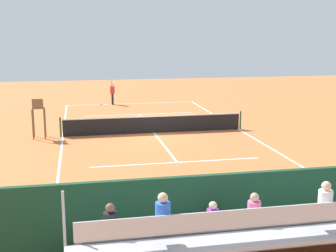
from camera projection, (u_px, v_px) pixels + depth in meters
The scene contains 10 objects.
ground_plane at pixel (154, 133), 25.41m from camera, with size 60.00×60.00×0.00m, color #C66B38.
court_line_markings at pixel (154, 133), 25.44m from camera, with size 10.10×22.20×0.01m.
tennis_net at pixel (154, 124), 25.30m from camera, with size 10.30×0.10×1.07m.
backdrop_wall at pixel (244, 209), 11.76m from camera, with size 18.00×0.16×2.00m, color #194228.
bleacher_stand at pixel (264, 234), 10.45m from camera, with size 9.06×2.40×2.48m.
umpire_chair at pixel (38, 114), 23.87m from camera, with size 0.67×0.67×2.14m.
equipment_bag at pixel (284, 225), 12.78m from camera, with size 0.90×0.36×0.36m, color black.
tennis_player at pixel (112, 92), 35.33m from camera, with size 0.43×0.55×1.93m.
tennis_racket at pixel (104, 105), 35.33m from camera, with size 0.59×0.39×0.03m.
tennis_ball_near at pixel (103, 110), 32.97m from camera, with size 0.07×0.07×0.07m, color #CCDB33.
Camera 1 is at (4.12, 24.48, 5.49)m, focal length 48.38 mm.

